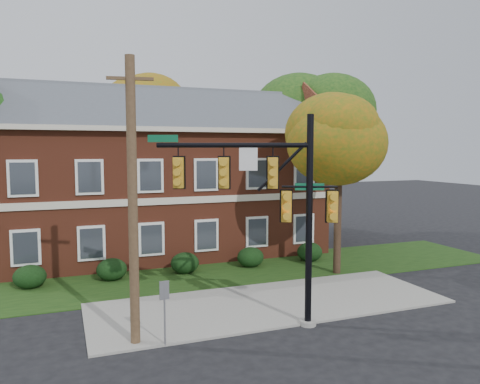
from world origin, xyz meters
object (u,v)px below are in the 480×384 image
object	(u,v)px
hedge_center	(185,263)
tree_far_rear	(158,113)
hedge_far_left	(30,277)
tree_near_right	(345,138)
utility_pole	(133,202)
tree_right_rear	(322,120)
hedge_right	(250,257)
traffic_signal	(271,196)
hedge_left	(112,270)
sign_post	(164,302)
apartment_building	(162,169)
hedge_far_right	(310,252)

from	to	relation	value
hedge_center	tree_far_rear	xyz separation A→B (m)	(1.34, 13.09, 8.32)
hedge_far_left	tree_near_right	bearing A→B (deg)	-11.27
hedge_center	utility_pole	xyz separation A→B (m)	(-3.55, -7.70, 3.99)
tree_right_rear	tree_far_rear	distance (m)	12.20
hedge_right	traffic_signal	world-z (taller)	traffic_signal
tree_far_rear	traffic_signal	world-z (taller)	tree_far_rear
hedge_left	sign_post	xyz separation A→B (m)	(0.78, -8.17, 0.89)
hedge_center	hedge_right	distance (m)	3.50
apartment_building	tree_near_right	xyz separation A→B (m)	(7.22, -8.09, 1.68)
tree_right_rear	utility_pole	xyz separation A→B (m)	(-14.87, -13.81, -3.61)
hedge_far_left	tree_far_rear	size ratio (longest dim) A/B	0.12
hedge_right	traffic_signal	bearing A→B (deg)	-107.38
hedge_center	hedge_far_left	bearing A→B (deg)	180.00
hedge_right	tree_far_rear	xyz separation A→B (m)	(-2.16, 13.09, 8.32)
hedge_left	tree_near_right	bearing A→B (deg)	-14.81
hedge_center	tree_near_right	xyz separation A→B (m)	(7.22, -2.83, 6.14)
hedge_center	traffic_signal	size ratio (longest dim) A/B	0.19
tree_near_right	tree_far_rear	distance (m)	17.12
apartment_building	hedge_center	world-z (taller)	apartment_building
hedge_right	tree_far_rear	distance (m)	15.66
hedge_right	utility_pole	distance (m)	11.18
utility_pole	tree_far_rear	bearing A→B (deg)	86.40
hedge_left	hedge_right	world-z (taller)	same
sign_post	hedge_right	bearing A→B (deg)	48.39
apartment_building	tree_right_rear	xyz separation A→B (m)	(11.31, 0.86, 3.13)
hedge_far_left	tree_near_right	xyz separation A→B (m)	(14.22, -2.83, 6.14)
hedge_right	tree_far_rear	size ratio (longest dim) A/B	0.12
hedge_right	tree_near_right	bearing A→B (deg)	-37.28
hedge_far_left	hedge_center	xyz separation A→B (m)	(7.00, 0.00, 0.00)
hedge_left	hedge_center	distance (m)	3.50
hedge_far_right	hedge_far_left	bearing A→B (deg)	180.00
hedge_far_left	tree_far_rear	bearing A→B (deg)	57.50
hedge_far_right	tree_far_rear	distance (m)	16.51
hedge_center	sign_post	xyz separation A→B (m)	(-2.72, -8.17, 0.89)
apartment_building	tree_near_right	world-z (taller)	apartment_building
hedge_right	traffic_signal	xyz separation A→B (m)	(-2.40, -7.68, 4.00)
tree_near_right	hedge_far_left	bearing A→B (deg)	168.73
apartment_building	traffic_signal	bearing A→B (deg)	-85.15
hedge_far_right	traffic_signal	xyz separation A→B (m)	(-5.90, -7.68, 4.00)
hedge_right	utility_pole	size ratio (longest dim) A/B	0.16
hedge_center	tree_right_rear	bearing A→B (deg)	28.37
tree_right_rear	tree_far_rear	xyz separation A→B (m)	(-9.97, 6.98, 0.72)
hedge_left	tree_far_rear	world-z (taller)	tree_far_rear
hedge_center	tree_right_rear	size ratio (longest dim) A/B	0.13
hedge_right	hedge_left	bearing A→B (deg)	180.00
hedge_left	traffic_signal	distance (m)	9.80
hedge_far_left	traffic_signal	xyz separation A→B (m)	(8.10, -7.68, 4.00)
hedge_center	tree_right_rear	distance (m)	14.94
tree_near_right	sign_post	size ratio (longest dim) A/B	4.12
hedge_right	tree_right_rear	world-z (taller)	tree_right_rear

